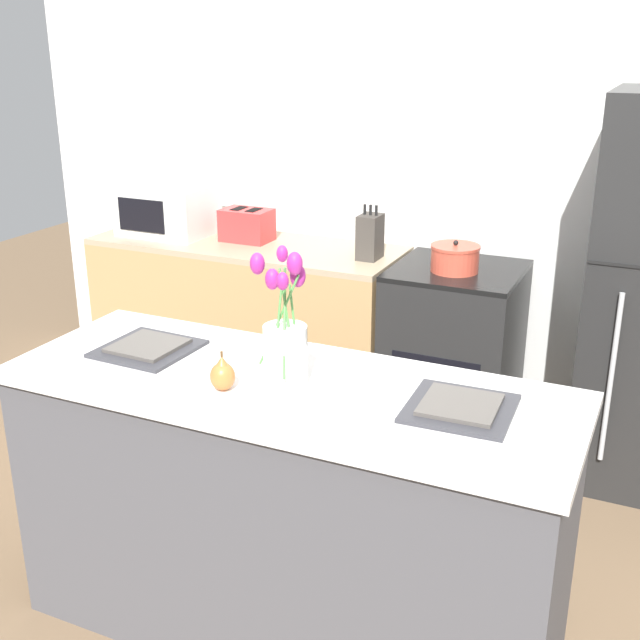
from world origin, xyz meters
The scene contains 13 objects.
ground_plane centered at (0.00, 0.00, 0.00)m, with size 10.00×10.00×0.00m, color brown.
back_wall centered at (0.00, 2.00, 1.35)m, with size 5.20×0.08×2.70m.
kitchen_island centered at (0.00, 0.00, 0.47)m, with size 1.80×0.66×0.93m.
back_counter centered at (-1.06, 1.60, 0.44)m, with size 1.68×0.60×0.89m.
stove_range centered at (0.10, 1.60, 0.44)m, with size 0.60×0.61×0.89m.
flower_vase centered at (0.01, -0.03, 1.07)m, with size 0.17×0.19×0.43m.
pear_figurine centered at (-0.15, -0.13, 0.98)m, with size 0.08×0.08×0.12m.
plate_setting_left centered at (-0.54, 0.03, 0.94)m, with size 0.31×0.31×0.02m.
plate_setting_right centered at (0.54, 0.03, 0.94)m, with size 0.31×0.31×0.02m.
toaster centered at (-1.08, 1.64, 0.97)m, with size 0.28×0.18×0.17m.
cooking_pot centered at (0.10, 1.54, 0.95)m, with size 0.23×0.23×0.15m.
microwave centered at (-1.55, 1.60, 1.02)m, with size 0.48×0.37×0.27m.
knife_block centered at (-0.34, 1.58, 1.00)m, with size 0.10×0.14×0.27m.
Camera 1 is at (1.04, -2.00, 1.95)m, focal length 45.00 mm.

